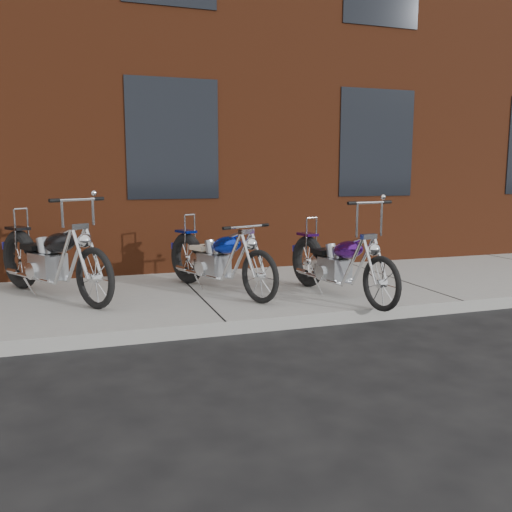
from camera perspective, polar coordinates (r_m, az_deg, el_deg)
name	(u,v)px	position (r m, az deg, el deg)	size (l,w,h in m)	color
ground	(226,336)	(5.76, -3.18, -8.37)	(120.00, 120.00, 0.00)	black
sidewalk	(196,298)	(7.15, -6.34, -4.40)	(22.00, 3.00, 0.15)	gray
building_brick	(135,73)	(13.59, -12.64, 18.28)	(22.00, 10.00, 8.00)	#5A2510
chopper_purple	(338,266)	(6.85, 8.67, -1.01)	(0.58, 2.18, 1.23)	black
chopper_blue	(218,261)	(7.08, -4.05, -0.55)	(0.96, 2.12, 0.98)	black
chopper_third	(52,262)	(7.21, -20.72, -0.57)	(1.40, 2.17, 1.26)	black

